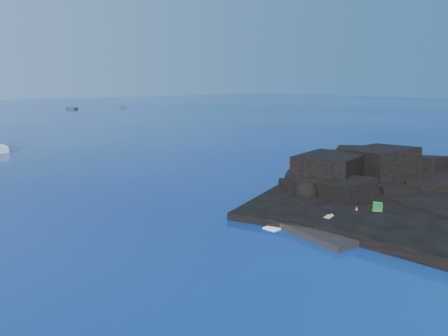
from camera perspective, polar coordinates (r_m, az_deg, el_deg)
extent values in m
plane|color=#040B40|center=(24.39, 10.79, -9.48)|extent=(400.00, 400.00, 0.00)
cube|color=black|center=(28.10, 15.92, -6.90)|extent=(9.08, 6.86, 0.70)
cube|color=silver|center=(26.97, 13.49, -6.70)|extent=(2.35, 1.56, 0.06)
cone|color=#D94F0B|center=(28.68, 16.92, -5.31)|extent=(0.43, 0.43, 0.52)
cube|color=#242429|center=(140.65, -19.27, 7.25)|extent=(2.39, 4.56, 0.58)
cube|color=#2C2B31|center=(144.15, -12.96, 7.68)|extent=(2.93, 4.56, 0.58)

